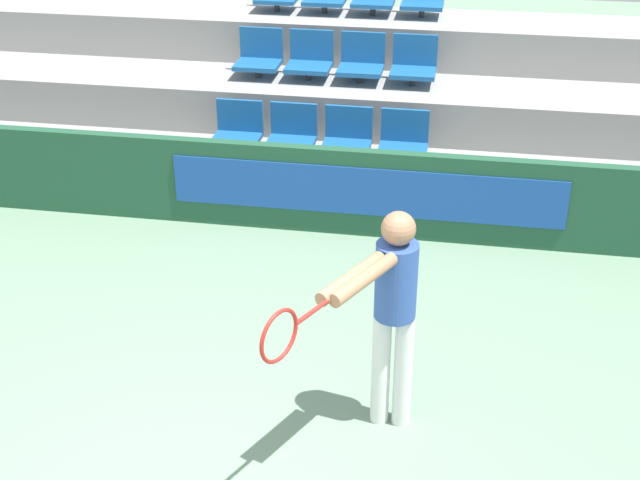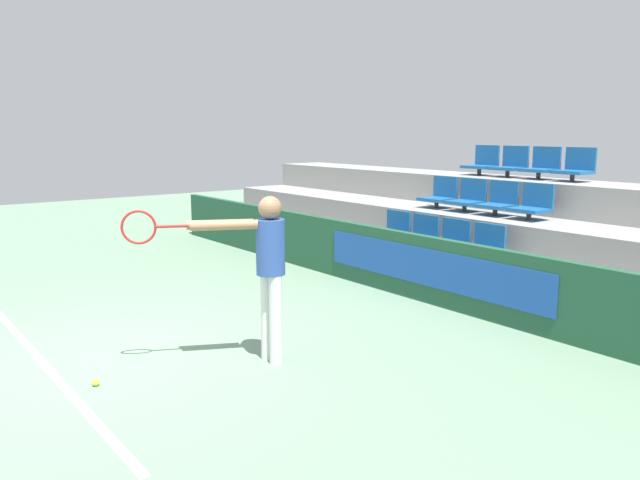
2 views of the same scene
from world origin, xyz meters
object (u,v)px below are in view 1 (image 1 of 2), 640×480
Objects in this scene: stadium_chair_3 at (403,141)px; stadium_chair_4 at (259,57)px; stadium_chair_0 at (237,131)px; stadium_chair_6 at (361,62)px; stadium_chair_7 at (414,64)px; stadium_chair_5 at (310,59)px; stadium_chair_1 at (292,134)px; stadium_chair_2 at (347,138)px; tennis_player at (389,305)px.

stadium_chair_4 reaches higher than stadium_chair_3.
stadium_chair_3 is (1.77, 0.00, 0.00)m from stadium_chair_0.
stadium_chair_6 and stadium_chair_7 have the same top height.
stadium_chair_3 is 1.00× the size of stadium_chair_5.
stadium_chair_1 is at bearing -137.60° from stadium_chair_7.
stadium_chair_4 is 0.59m from stadium_chair_5.
stadium_chair_1 is at bearing 180.00° from stadium_chair_3.
stadium_chair_4 is (0.00, 1.07, 0.50)m from stadium_chair_0.
stadium_chair_7 reaches higher than stadium_chair_2.
stadium_chair_0 is 1.00× the size of stadium_chair_4.
tennis_player reaches higher than stadium_chair_0.
stadium_chair_3 is 1.00× the size of stadium_chair_7.
tennis_player reaches higher than stadium_chair_7.
stadium_chair_6 is 0.31× the size of tennis_player.
stadium_chair_1 is 0.31× the size of tennis_player.
stadium_chair_7 is at bearing 42.40° from stadium_chair_1.
stadium_chair_6 is 0.59m from stadium_chair_7.
stadium_chair_6 is 1.00× the size of stadium_chair_7.
stadium_chair_1 is at bearing 180.00° from stadium_chair_2.
stadium_chair_2 is at bearing -61.29° from stadium_chair_5.
stadium_chair_5 is at bearing 180.00° from stadium_chair_6.
stadium_chair_1 is at bearing -90.00° from stadium_chair_5.
stadium_chair_0 is at bearing -148.67° from stadium_chair_7.
stadium_chair_5 is 1.00× the size of stadium_chair_6.
tennis_player is at bearing -86.69° from stadium_chair_3.
stadium_chair_0 is at bearing -90.00° from stadium_chair_4.
stadium_chair_6 reaches higher than stadium_chair_1.
tennis_player is at bearing -67.35° from stadium_chair_4.
stadium_chair_2 is at bearing -42.40° from stadium_chair_4.
stadium_chair_2 is 1.67m from stadium_chair_4.
stadium_chair_1 is at bearing 0.00° from stadium_chair_0.
stadium_chair_1 is 1.32m from stadium_chair_4.
tennis_player is (0.21, -3.67, 0.30)m from stadium_chair_3.
stadium_chair_3 is at bearing 119.77° from tennis_player.
stadium_chair_1 and stadium_chair_3 have the same top height.
stadium_chair_7 is (1.18, 0.00, 0.00)m from stadium_chair_5.
stadium_chair_0 is 1.67m from stadium_chair_6.
stadium_chair_3 is at bearing -31.33° from stadium_chair_4.
stadium_chair_4 is at bearing 139.10° from tennis_player.
stadium_chair_1 is (0.59, 0.00, 0.00)m from stadium_chair_0.
tennis_player reaches higher than stadium_chair_4.
stadium_chair_4 and stadium_chair_7 have the same top height.
stadium_chair_0 is at bearing 144.81° from tennis_player.
stadium_chair_3 is 3.68m from tennis_player.
stadium_chair_5 is (-1.18, 1.07, 0.50)m from stadium_chair_3.
stadium_chair_4 is at bearing 180.00° from stadium_chair_7.
stadium_chair_5 is (0.59, 0.00, 0.00)m from stadium_chair_4.
stadium_chair_1 is at bearing -61.29° from stadium_chair_4.
stadium_chair_1 is 1.00× the size of stadium_chair_2.
stadium_chair_7 is 4.75m from tennis_player.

